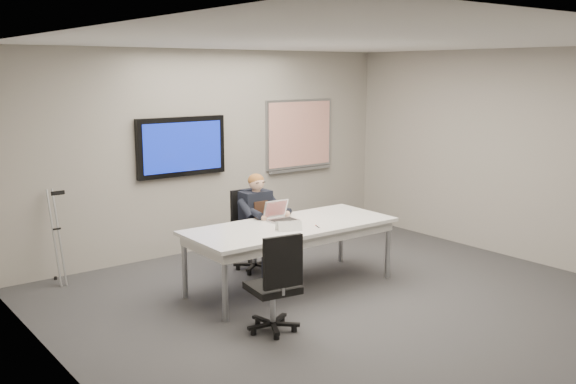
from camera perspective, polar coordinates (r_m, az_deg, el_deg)
floor at (r=7.07m, az=6.24°, el=-10.11°), size 6.00×6.00×0.02m
ceiling at (r=6.62m, az=6.75°, el=13.18°), size 6.00×6.00×0.02m
wall_back at (r=9.08m, az=-6.79°, el=3.65°), size 6.00×0.02×2.80m
wall_left at (r=5.13m, az=-18.43°, el=-2.34°), size 0.02×6.00×2.80m
wall_right at (r=9.03m, az=20.34°, el=3.02°), size 0.02×6.00×2.80m
conference_table at (r=7.43m, az=0.25°, el=-3.54°), size 2.49×1.07×0.76m
tv_display at (r=8.78m, az=-9.43°, el=4.00°), size 1.30×0.09×0.80m
whiteboard at (r=9.92m, az=1.02°, el=5.08°), size 1.25×0.08×1.10m
office_chair_far at (r=8.22m, az=-3.17°, el=-4.72°), size 0.49×0.49×1.02m
office_chair_near at (r=6.29m, az=-1.18°, el=-9.70°), size 0.55×0.55×1.01m
seated_person at (r=7.99m, az=-2.21°, el=-3.80°), size 0.39×0.66×1.25m
crutch at (r=8.09m, az=-19.88°, el=-3.65°), size 0.21×0.70×1.24m
laptop at (r=7.59m, az=-0.72°, el=-2.11°), size 0.33×0.31×0.23m
name_tent at (r=7.12m, az=0.05°, el=-3.02°), size 0.28×0.17×0.11m
pen at (r=7.30m, az=2.63°, el=-3.07°), size 0.05×0.12×0.01m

